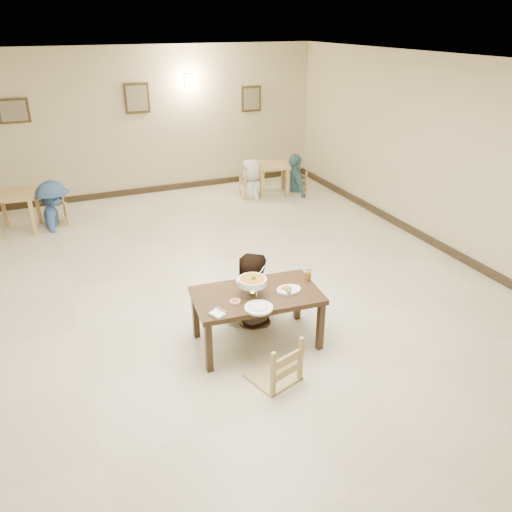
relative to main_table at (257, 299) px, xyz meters
name	(u,v)px	position (x,y,z in m)	size (l,w,h in m)	color
floor	(215,301)	(-0.14, 1.10, -0.59)	(10.00, 10.00, 0.00)	beige
ceiling	(206,65)	(-0.14, 1.10, 2.41)	(10.00, 10.00, 0.00)	white
wall_back	(134,123)	(-0.14, 6.10, 0.91)	(10.00, 10.00, 0.00)	beige
wall_right	(463,162)	(3.86, 1.10, 0.91)	(10.00, 10.00, 0.00)	beige
baseboard_back	(141,191)	(-0.14, 6.07, -0.53)	(8.00, 0.06, 0.12)	#302317
baseboard_right	(445,249)	(3.83, 1.10, -0.53)	(0.06, 10.00, 0.12)	#302317
picture_a	(14,111)	(-2.34, 6.06, 1.31)	(0.55, 0.04, 0.45)	#3B2B15
picture_b	(137,98)	(-0.04, 6.06, 1.41)	(0.50, 0.04, 0.60)	#3B2B15
picture_c	(251,99)	(2.46, 6.06, 1.26)	(0.45, 0.04, 0.55)	#3B2B15
wall_sconce	(189,80)	(1.06, 6.06, 1.71)	(0.16, 0.05, 0.22)	#FFD88C
main_table	(257,299)	(0.00, 0.00, 0.00)	(1.48, 0.92, 0.67)	#3B2412
chair_far	(244,284)	(0.10, 0.63, -0.14)	(0.42, 0.42, 0.89)	tan
chair_near	(273,339)	(-0.10, -0.65, -0.09)	(0.47, 0.47, 1.00)	tan
main_diner	(249,254)	(0.13, 0.55, 0.30)	(0.86, 0.67, 1.78)	gray
curry_warmer	(252,282)	(-0.06, -0.01, 0.25)	(0.36, 0.32, 0.29)	silver
rice_plate_far	(249,280)	(0.03, 0.30, 0.10)	(0.31, 0.31, 0.07)	white
rice_plate_near	(259,307)	(-0.11, -0.31, 0.09)	(0.31, 0.31, 0.07)	white
fried_plate	(289,289)	(0.36, -0.09, 0.10)	(0.29, 0.29, 0.06)	white
chili_dish	(235,301)	(-0.29, -0.09, 0.09)	(0.12, 0.12, 0.02)	white
napkin_cutlery	(217,314)	(-0.56, -0.26, 0.09)	(0.19, 0.24, 0.03)	white
drink_glass	(308,275)	(0.68, 0.05, 0.14)	(0.07, 0.07, 0.13)	white
bg_table_left	(15,200)	(-2.56, 4.85, -0.02)	(0.81, 0.81, 0.70)	tan
bg_table_right	(273,170)	(2.49, 4.95, -0.06)	(0.82, 0.82, 0.66)	tan
bg_chair_lr	(53,203)	(-1.95, 4.85, -0.15)	(0.41, 0.41, 0.87)	tan
bg_chair_rl	(251,176)	(1.99, 4.94, -0.13)	(0.43, 0.43, 0.91)	tan
bg_chair_rr	(295,172)	(3.00, 4.91, -0.14)	(0.42, 0.42, 0.89)	tan
bg_diner_b	(49,181)	(-1.95, 4.85, 0.25)	(1.08, 0.62, 1.67)	#42639A
bg_diner_c	(251,159)	(1.99, 4.94, 0.22)	(0.79, 0.51, 1.62)	silver
bg_diner_d	(295,154)	(3.00, 4.91, 0.25)	(0.98, 0.41, 1.67)	teal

